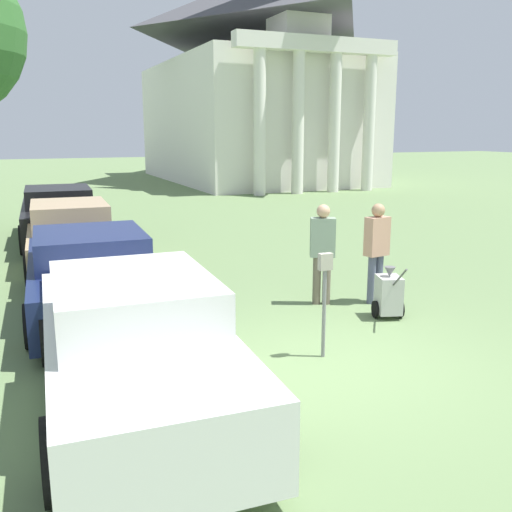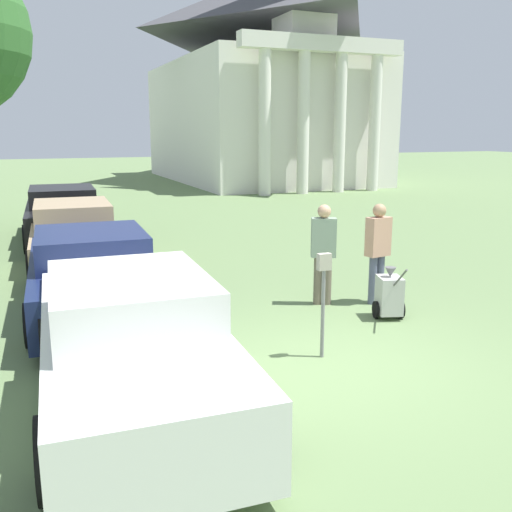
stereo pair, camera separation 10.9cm
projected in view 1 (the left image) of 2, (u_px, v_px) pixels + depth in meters
ground_plane at (345, 363)px, 7.45m from camera, size 120.00×120.00×0.00m
parked_car_white at (133, 345)px, 6.15m from camera, size 2.07×4.84×1.52m
parked_car_navy at (91, 274)px, 9.44m from camera, size 2.20×4.74×1.38m
parked_car_tan at (71, 237)px, 12.59m from camera, size 2.05×4.97×1.45m
parked_car_black at (59, 216)px, 15.52m from camera, size 2.15×5.11×1.48m
parking_meter at (325, 286)px, 7.45m from camera, size 0.18×0.09×1.42m
person_worker at (322, 248)px, 9.78m from camera, size 0.47×0.37×1.75m
person_supervisor at (377, 247)px, 9.85m from camera, size 0.45×0.29×1.76m
equipment_cart at (389, 294)px, 9.18m from camera, size 0.53×1.00×1.00m
church at (254, 74)px, 33.50m from camera, size 10.04×16.38×24.95m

